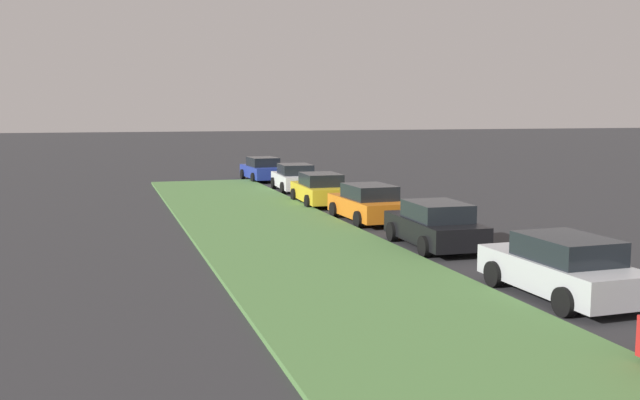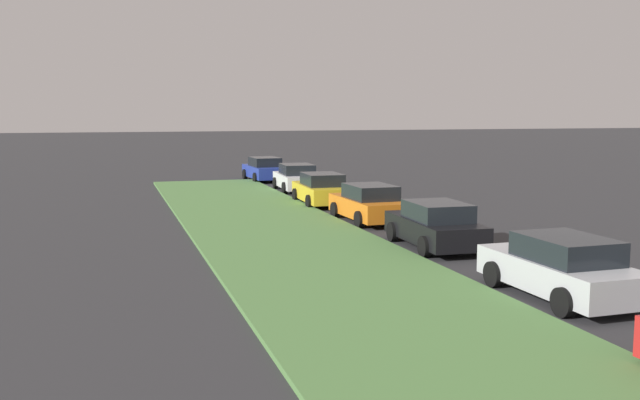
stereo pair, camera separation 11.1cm
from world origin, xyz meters
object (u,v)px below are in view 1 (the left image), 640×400
Objects in this scene: parked_car_silver at (562,268)px; parked_car_black at (435,225)px; parked_car_orange at (368,204)px; parked_car_white at (295,178)px; parked_car_yellow at (320,189)px; parked_car_blue at (262,169)px.

parked_car_silver is 0.99× the size of parked_car_black.
parked_car_orange is at bearing -0.24° from parked_car_silver.
parked_car_white is (11.18, -0.06, 0.00)m from parked_car_orange.
parked_car_orange is 5.39m from parked_car_yellow.
parked_car_silver is 0.99× the size of parked_car_blue.
parked_car_black is 1.00× the size of parked_car_yellow.
parked_car_orange is (11.96, 0.19, 0.00)m from parked_car_silver.
parked_car_silver and parked_car_blue have the same top height.
parked_car_black and parked_car_orange have the same top height.
parked_car_silver is 0.99× the size of parked_car_white.
parked_car_yellow is 11.89m from parked_car_blue.
parked_car_white is at bearing -1.71° from parked_car_orange.
parked_car_orange is 1.00× the size of parked_car_yellow.
parked_car_yellow is (17.34, 0.48, 0.00)m from parked_car_silver.
parked_car_yellow is at bearing 179.52° from parked_car_white.
parked_car_white is (5.80, -0.36, 0.00)m from parked_car_yellow.
parked_car_silver is 23.14m from parked_car_white.
parked_car_black and parked_car_blue have the same top height.
parked_car_orange is 0.99× the size of parked_car_white.
parked_car_orange is (5.58, 0.12, 0.00)m from parked_car_black.
parked_car_orange and parked_car_white have the same top height.
parked_car_yellow and parked_car_blue have the same top height.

